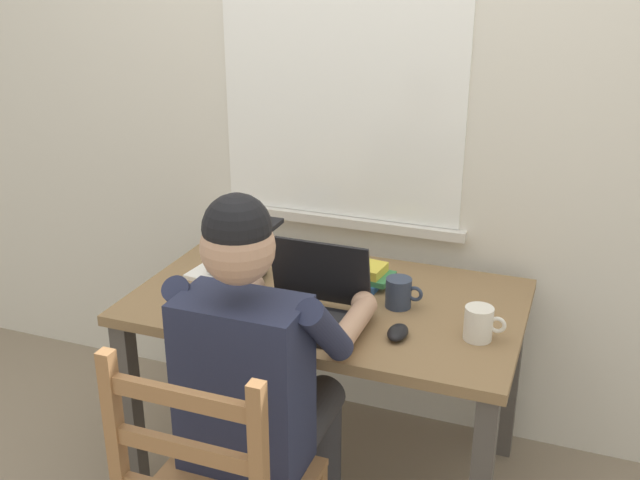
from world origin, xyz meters
TOP-DOWN VIEW (x-y plane):
  - ground_plane at (0.00, 0.00)m, footprint 8.00×8.00m
  - back_wall at (-0.00, 0.46)m, footprint 6.00×0.08m
  - desk at (0.00, 0.00)m, footprint 1.27×0.77m
  - seated_person at (-0.03, -0.46)m, footprint 0.50×0.60m
  - laptop at (-0.00, -0.16)m, footprint 0.33×0.28m
  - computer_mouse at (0.29, -0.19)m, footprint 0.06×0.10m
  - coffee_mug_white at (0.51, -0.11)m, footprint 0.12×0.08m
  - coffee_mug_dark at (0.24, 0.01)m, footprint 0.12×0.08m
  - book_stack_main at (-0.35, 0.05)m, footprint 0.21×0.15m
  - book_stack_side at (0.07, 0.14)m, footprint 0.21×0.14m
  - paper_pile_near_laptop at (-0.40, 0.02)m, footprint 0.24×0.18m

SIDE VIEW (x-z plane):
  - ground_plane at x=0.00m, z-range 0.00..0.00m
  - desk at x=0.00m, z-range 0.26..0.96m
  - seated_person at x=-0.03m, z-range 0.06..1.28m
  - paper_pile_near_laptop at x=-0.40m, z-range 0.70..0.72m
  - computer_mouse at x=0.29m, z-range 0.70..0.74m
  - book_stack_side at x=0.07m, z-range 0.70..0.78m
  - book_stack_main at x=-0.35m, z-range 0.70..0.78m
  - coffee_mug_dark at x=0.24m, z-range 0.70..0.80m
  - coffee_mug_white at x=0.51m, z-range 0.70..0.80m
  - laptop at x=0.00m, z-range 0.64..0.87m
  - back_wall at x=0.00m, z-range 0.00..2.60m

